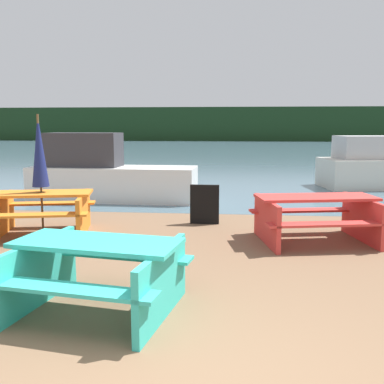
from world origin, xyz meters
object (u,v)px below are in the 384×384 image
(umbrella_navy, at_px, (39,151))
(boat, at_px, (107,176))
(picnic_table_teal, at_px, (98,269))
(picnic_table_red, at_px, (315,214))
(signboard, at_px, (205,204))
(picnic_table_orange, at_px, (42,209))

(umbrella_navy, bearing_deg, boat, 88.65)
(umbrella_navy, bearing_deg, picnic_table_teal, -57.68)
(umbrella_navy, relative_size, boat, 0.49)
(picnic_table_red, distance_m, signboard, 2.20)
(signboard, bearing_deg, picnic_table_orange, -157.75)
(picnic_table_red, bearing_deg, boat, 140.87)
(picnic_table_red, xyz_separation_m, boat, (-4.49, 3.66, 0.16))
(picnic_table_red, bearing_deg, picnic_table_orange, 179.36)
(picnic_table_orange, xyz_separation_m, boat, (0.09, 3.61, 0.17))
(picnic_table_red, height_order, umbrella_navy, umbrella_navy)
(picnic_table_teal, xyz_separation_m, umbrella_navy, (-1.93, 3.06, 0.99))
(picnic_table_orange, height_order, signboard, signboard)
(picnic_table_red, xyz_separation_m, signboard, (-1.86, 1.16, -0.08))
(boat, relative_size, signboard, 5.53)
(boat, bearing_deg, picnic_table_orange, -89.50)
(umbrella_navy, distance_m, boat, 3.70)
(picnic_table_teal, relative_size, signboard, 2.46)
(picnic_table_red, relative_size, picnic_table_orange, 1.10)
(picnic_table_teal, height_order, umbrella_navy, umbrella_navy)
(picnic_table_teal, xyz_separation_m, boat, (-1.85, 6.66, 0.18))
(picnic_table_orange, distance_m, umbrella_navy, 0.98)
(picnic_table_orange, distance_m, signboard, 2.94)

